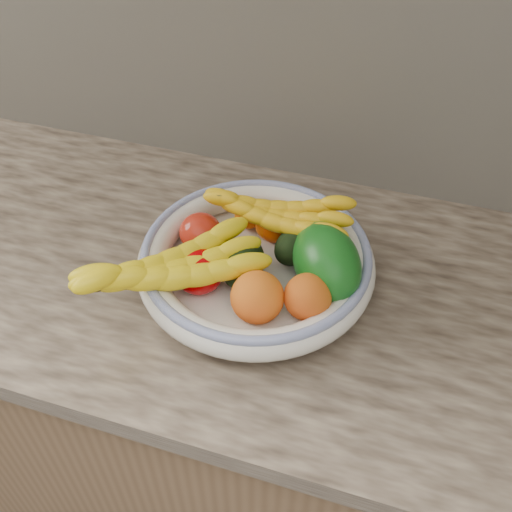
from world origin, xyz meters
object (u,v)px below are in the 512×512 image
object	(u,v)px
fruit_bowl	(256,261)
green_mango	(326,262)
banana_bunch_back	(276,218)
banana_bunch_front	(172,272)

from	to	relation	value
fruit_bowl	green_mango	bearing A→B (deg)	2.27
banana_bunch_back	fruit_bowl	bearing A→B (deg)	-102.72
banana_bunch_front	banana_bunch_back	bearing A→B (deg)	12.75
banana_bunch_back	banana_bunch_front	xyz separation A→B (m)	(-0.12, -0.16, -0.01)
fruit_bowl	banana_bunch_front	size ratio (longest dim) A/B	1.24
green_mango	banana_bunch_front	xyz separation A→B (m)	(-0.22, -0.10, 0.01)
fruit_bowl	banana_bunch_back	bearing A→B (deg)	79.13
fruit_bowl	banana_bunch_front	xyz separation A→B (m)	(-0.11, -0.09, 0.03)
fruit_bowl	green_mango	size ratio (longest dim) A/B	2.54
fruit_bowl	banana_bunch_front	distance (m)	0.15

